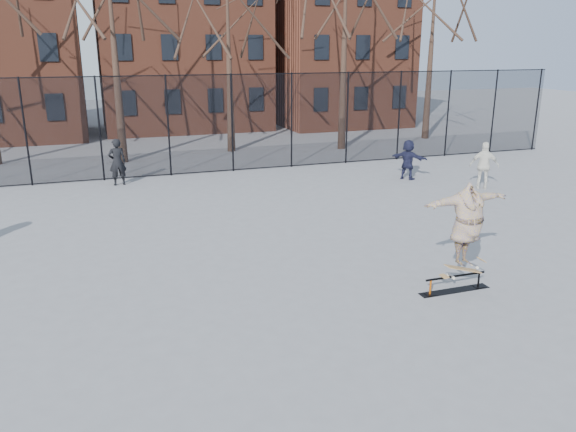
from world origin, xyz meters
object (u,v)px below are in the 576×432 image
object	(u,v)px
skate_rail	(455,285)
bystander_navy	(408,160)
skateboard	(463,272)
skater	(467,230)
bystander_black	(117,162)
bystander_white	(484,166)

from	to	relation	value
skate_rail	bystander_navy	bearing A→B (deg)	64.69
skateboard	bystander_navy	distance (m)	10.63
skateboard	skater	xyz separation A→B (m)	(0.00, 0.00, 0.94)
skater	bystander_black	xyz separation A→B (m)	(-6.42, 12.40, -0.47)
bystander_black	bystander_white	distance (m)	13.59
bystander_white	bystander_navy	xyz separation A→B (m)	(-1.81, 2.29, -0.08)
skate_rail	bystander_navy	xyz separation A→B (m)	(4.57, 9.67, 0.64)
skate_rail	skateboard	xyz separation A→B (m)	(0.17, -0.00, 0.27)
bystander_navy	skater	bearing A→B (deg)	118.04
bystander_black	bystander_white	bearing A→B (deg)	152.00
bystander_white	bystander_navy	bearing A→B (deg)	-17.55
bystander_navy	skateboard	bearing A→B (deg)	118.04
skate_rail	bystander_white	size ratio (longest dim) A/B	0.95
skater	bystander_navy	size ratio (longest dim) A/B	1.38
bystander_black	bystander_navy	size ratio (longest dim) A/B	1.12
skate_rail	bystander_black	world-z (taller)	bystander_black
bystander_black	skater	bearing A→B (deg)	111.08
skateboard	bystander_white	distance (m)	9.65
skateboard	bystander_navy	xyz separation A→B (m)	(4.40, 9.67, 0.37)
skate_rail	skateboard	bearing A→B (deg)	-0.00
skater	bystander_navy	world-z (taller)	skater
skater	bystander_navy	bearing A→B (deg)	58.72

